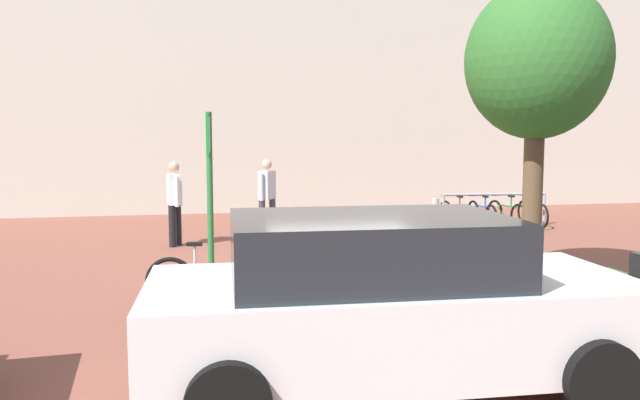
% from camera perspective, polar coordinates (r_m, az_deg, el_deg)
% --- Properties ---
extents(ground_plane, '(60.00, 60.00, 0.00)m').
position_cam_1_polar(ground_plane, '(10.45, 2.53, -6.48)').
color(ground_plane, brown).
extents(building_facade, '(28.00, 1.20, 10.00)m').
position_cam_1_polar(building_facade, '(19.14, -4.17, 14.18)').
color(building_facade, beige).
rests_on(building_facade, ground).
extents(planter_strip, '(7.00, 1.10, 0.16)m').
position_cam_1_polar(planter_strip, '(8.84, 8.40, -8.30)').
color(planter_strip, '#336028').
rests_on(planter_strip, ground).
extents(tree_sidewalk, '(2.01, 2.01, 4.40)m').
position_cam_1_polar(tree_sidewalk, '(9.47, 19.23, 11.70)').
color(tree_sidewalk, brown).
rests_on(tree_sidewalk, ground).
extents(parking_sign_post, '(0.08, 0.36, 2.54)m').
position_cam_1_polar(parking_sign_post, '(8.07, -10.05, 1.66)').
color(parking_sign_post, '#2D7238').
rests_on(parking_sign_post, ground).
extents(bike_at_sign, '(1.67, 0.43, 0.86)m').
position_cam_1_polar(bike_at_sign, '(8.40, -10.07, -7.20)').
color(bike_at_sign, black).
rests_on(bike_at_sign, ground).
extents(bike_rack_cluster, '(2.65, 1.79, 0.83)m').
position_cam_1_polar(bike_rack_cluster, '(16.03, 15.64, -1.10)').
color(bike_rack_cluster, '#99999E').
rests_on(bike_rack_cluster, ground).
extents(bollard_steel, '(0.16, 0.16, 0.90)m').
position_cam_1_polar(bollard_steel, '(13.67, 10.47, -1.72)').
color(bollard_steel, '#ADADB2').
rests_on(bollard_steel, ground).
extents(person_shirt_blue, '(0.32, 0.60, 1.72)m').
position_cam_1_polar(person_shirt_blue, '(12.94, -13.16, 0.17)').
color(person_shirt_blue, black).
rests_on(person_shirt_blue, ground).
extents(person_casual_tan, '(0.42, 0.52, 1.72)m').
position_cam_1_polar(person_casual_tan, '(13.77, -4.87, 0.64)').
color(person_casual_tan, '#383342').
rests_on(person_casual_tan, ground).
extents(car_white_hatch, '(4.38, 2.18, 1.54)m').
position_cam_1_polar(car_white_hatch, '(5.66, 6.03, -9.32)').
color(car_white_hatch, silver).
rests_on(car_white_hatch, ground).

